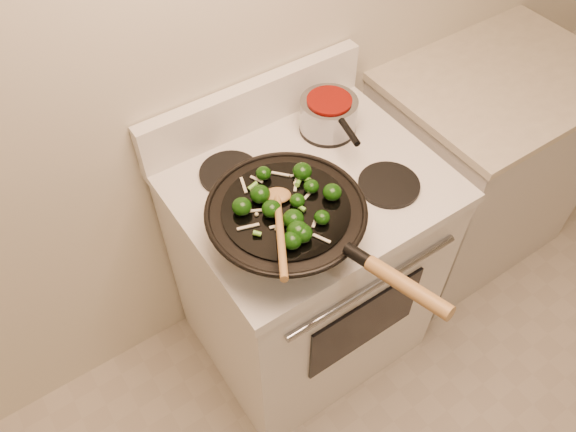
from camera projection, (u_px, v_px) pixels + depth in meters
stove at (304, 267)px, 2.00m from camera, size 0.78×0.67×1.08m
counter_unit at (475, 166)px, 2.34m from camera, size 0.83×0.62×0.91m
wok at (287, 223)px, 1.44m from camera, size 0.41×0.68×0.20m
stirfry at (290, 207)px, 1.38m from camera, size 0.28×0.30×0.05m
wooden_spoon at (279, 217)px, 1.34m from camera, size 0.20×0.30×0.08m
saucepan at (329, 113)px, 1.74m from camera, size 0.18×0.29×0.11m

